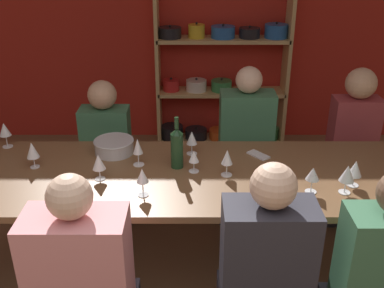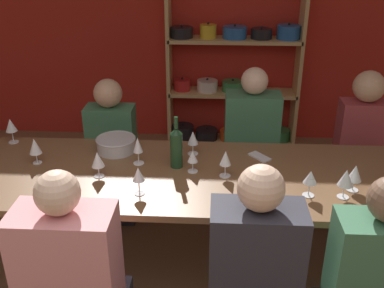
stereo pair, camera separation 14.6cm
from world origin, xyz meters
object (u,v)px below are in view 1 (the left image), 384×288
wine_glass_red_b (4,130)px  cell_phone (258,155)px  wine_glass_red_f (193,157)px  person_far_c (108,167)px  wine_glass_white_c (347,174)px  wine_glass_white_d (191,139)px  wine_glass_empty_a (137,147)px  person_far_b (348,162)px  wine_glass_red_a (98,163)px  person_far_a (244,160)px  wine_bottle_green (176,147)px  wine_glass_white_a (142,177)px  dining_table (192,185)px  wine_glass_red_d (312,175)px  mixing_bowl (114,146)px  wine_glass_white_b (32,151)px  shelf_unit (220,86)px  wine_glass_red_c (227,158)px  wine_glass_red_e (355,169)px

wine_glass_red_b → cell_phone: wine_glass_red_b is taller
wine_glass_red_f → person_far_c: size_ratio=0.12×
cell_phone → wine_glass_red_f: bearing=-153.3°
wine_glass_white_c → wine_glass_white_d: (-0.86, 0.49, -0.01)m
wine_glass_empty_a → person_far_b: person_far_b is taller
wine_glass_red_a → wine_glass_red_f: bearing=9.6°
wine_glass_red_b → person_far_a: person_far_a is taller
wine_glass_white_c → cell_phone: 0.63m
wine_glass_white_c → person_far_a: size_ratio=0.14×
wine_bottle_green → wine_glass_white_a: 0.38m
dining_table → wine_glass_white_a: (-0.27, -0.25, 0.20)m
wine_glass_red_d → wine_glass_red_f: bearing=159.8°
wine_glass_empty_a → wine_glass_white_c: size_ratio=1.05×
wine_glass_empty_a → person_far_b: 1.74m
mixing_bowl → wine_glass_empty_a: wine_glass_empty_a is taller
dining_table → wine_glass_red_b: wine_glass_red_b is taller
wine_glass_red_a → person_far_b: 1.99m
wine_glass_white_a → wine_glass_white_b: bearing=154.8°
mixing_bowl → wine_glass_white_c: bearing=-20.3°
wine_glass_red_b → wine_glass_white_c: 2.19m
mixing_bowl → wine_glass_red_d: (1.18, -0.50, 0.06)m
wine_glass_white_a → wine_glass_red_d: wine_glass_white_a is taller
wine_glass_white_a → wine_glass_empty_a: 0.37m
shelf_unit → wine_glass_red_d: size_ratio=10.83×
cell_phone → person_far_c: bearing=154.9°
wine_glass_red_c → wine_glass_white_b: 1.19m
person_far_a → wine_glass_red_e: bearing=117.6°
wine_glass_white_b → wine_glass_white_c: wine_glass_white_c is taller
person_far_c → wine_glass_white_d: bearing=143.7°
dining_table → wine_glass_red_d: 0.72m
person_far_c → dining_table: bearing=131.4°
wine_glass_red_b → wine_glass_white_d: size_ratio=1.09×
wine_glass_red_e → person_far_c: (-1.59, 0.89, -0.46)m
wine_glass_red_e → cell_phone: (-0.49, 0.38, -0.10)m
person_far_c → wine_glass_white_c: bearing=147.3°
wine_glass_red_c → wine_glass_red_e: (0.72, -0.12, -0.01)m
wine_bottle_green → person_far_c: bearing=130.4°
dining_table → wine_bottle_green: size_ratio=8.31×
wine_glass_white_d → person_far_b: person_far_b is taller
wine_glass_red_a → wine_glass_red_f: wine_glass_red_a is taller
dining_table → cell_phone: 0.50m
dining_table → wine_bottle_green: (-0.10, 0.09, 0.22)m
wine_glass_empty_a → person_far_a: bearing=43.2°
shelf_unit → wine_glass_red_e: 2.39m
person_far_a → shelf_unit: bearing=-84.8°
wine_glass_red_e → wine_glass_white_c: size_ratio=0.92×
wine_bottle_green → wine_glass_empty_a: size_ratio=1.85×
wine_glass_red_d → wine_glass_red_b: bearing=162.9°
wine_bottle_green → cell_phone: 0.56m
wine_glass_empty_a → wine_glass_red_a: bearing=-139.2°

